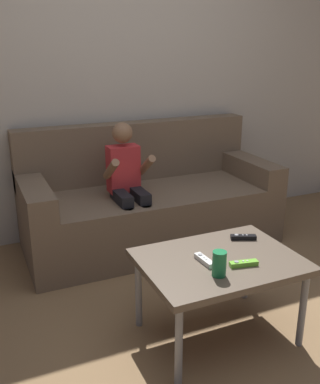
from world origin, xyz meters
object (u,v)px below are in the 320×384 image
Objects in this scene: game_remote_white_near_edge at (204,260)px; game_remote_black_center at (243,237)px; coffee_table at (219,266)px; soda_can at (219,264)px; couch at (149,203)px; game_remote_lime_far_corner at (244,264)px; person_seated_on_couch at (128,183)px.

game_remote_white_near_edge is 0.36m from game_remote_black_center.
coffee_table is 6.50× the size of soda_can.
couch is 1.11m from game_remote_black_center.
game_remote_white_near_edge reaches higher than coffee_table.
game_remote_black_center is at bearing 41.13° from soda_can.
game_remote_black_center and game_remote_lime_far_corner have the same top height.
game_remote_lime_far_corner reaches higher than coffee_table.
game_remote_black_center is at bearing 56.27° from game_remote_lime_far_corner.
game_remote_black_center is 0.44m from soda_can.
game_remote_white_near_edge is 0.15m from soda_can.
game_remote_lime_far_corner is (-0.06, -1.35, 0.16)m from couch.
soda_can reaches higher than game_remote_lime_far_corner.
person_seated_on_couch is at bearing 90.69° from game_remote_white_near_edge.
person_seated_on_couch reaches higher than soda_can.
person_seated_on_couch reaches higher than game_remote_white_near_edge.
game_remote_black_center is (0.33, 0.15, 0.00)m from game_remote_white_near_edge.
soda_can is at bearing -89.46° from person_seated_on_couch.
game_remote_black_center is (0.34, -0.92, -0.09)m from person_seated_on_couch.
game_remote_white_near_edge is (-0.22, -1.25, 0.16)m from couch.
soda_can is at bearing -168.86° from game_remote_lime_far_corner.
couch is 13.21× the size of game_remote_black_center.
game_remote_white_near_edge is 0.98× the size of game_remote_lime_far_corner.
coffee_table is at bearing -84.35° from person_seated_on_couch.
game_remote_black_center is at bearing 24.42° from game_remote_white_near_edge.
game_remote_black_center is at bearing -84.21° from couch.
game_remote_white_near_edge is 0.19m from game_remote_lime_far_corner.
coffee_table is at bearing -148.68° from game_remote_black_center.
game_remote_black_center is at bearing -69.56° from person_seated_on_couch.
person_seated_on_couch is at bearing 95.65° from coffee_table.
person_seated_on_couch reaches higher than game_remote_black_center.
coffee_table is 5.58× the size of game_remote_white_near_edge.
couch reaches higher than game_remote_white_near_edge.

